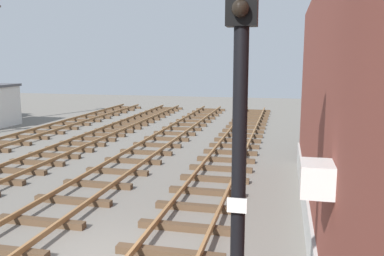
% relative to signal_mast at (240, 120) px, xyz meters
% --- Properties ---
extents(signal_mast, '(0.36, 0.40, 5.82)m').
position_rel_signal_mast_xyz_m(signal_mast, '(0.00, 0.00, 0.00)').
color(signal_mast, black).
rests_on(signal_mast, ground).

